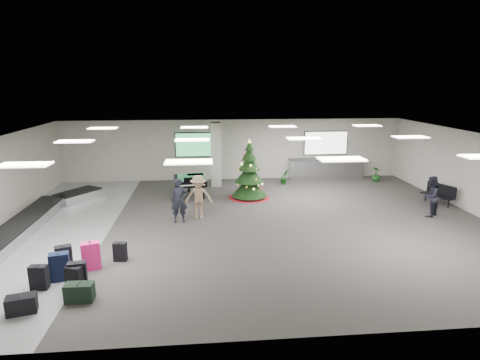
{
  "coord_description": "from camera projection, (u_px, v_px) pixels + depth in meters",
  "views": [
    {
      "loc": [
        -1.62,
        -14.08,
        5.12
      ],
      "look_at": [
        -0.23,
        1.0,
        1.4
      ],
      "focal_mm": 30.0,
      "sensor_mm": 36.0,
      "label": 1
    }
  ],
  "objects": [
    {
      "name": "ground",
      "position": [
        248.0,
        223.0,
        14.98
      ],
      "size": [
        18.0,
        18.0,
        0.0
      ],
      "primitive_type": "plane",
      "color": "#343130",
      "rests_on": "ground"
    },
    {
      "name": "room_envelope",
      "position": [
        237.0,
        158.0,
        15.04
      ],
      "size": [
        18.02,
        14.02,
        3.21
      ],
      "color": "#A19B93",
      "rests_on": "ground"
    },
    {
      "name": "baggage_carousel",
      "position": [
        28.0,
        225.0,
        14.15
      ],
      "size": [
        2.28,
        9.71,
        0.43
      ],
      "color": "silver",
      "rests_on": "ground"
    },
    {
      "name": "service_counter",
      "position": [
        326.0,
        169.0,
        21.73
      ],
      "size": [
        4.05,
        0.65,
        1.08
      ],
      "color": "silver",
      "rests_on": "ground"
    },
    {
      "name": "suitcase_0",
      "position": [
        74.0,
        278.0,
        10.06
      ],
      "size": [
        0.46,
        0.34,
        0.65
      ],
      "rotation": [
        0.0,
        0.0,
        -0.32
      ],
      "color": "black",
      "rests_on": "ground"
    },
    {
      "name": "suitcase_1",
      "position": [
        78.0,
        275.0,
        10.18
      ],
      "size": [
        0.48,
        0.3,
        0.71
      ],
      "rotation": [
        0.0,
        0.0,
        0.16
      ],
      "color": "black",
      "rests_on": "ground"
    },
    {
      "name": "pink_suitcase",
      "position": [
        91.0,
        256.0,
        11.18
      ],
      "size": [
        0.57,
        0.43,
        0.81
      ],
      "rotation": [
        0.0,
        0.0,
        0.32
      ],
      "color": "#F82079",
      "rests_on": "ground"
    },
    {
      "name": "suitcase_3",
      "position": [
        120.0,
        252.0,
        11.73
      ],
      "size": [
        0.4,
        0.26,
        0.58
      ],
      "rotation": [
        0.0,
        0.0,
        -0.14
      ],
      "color": "black",
      "rests_on": "ground"
    },
    {
      "name": "navy_suitcase",
      "position": [
        60.0,
        267.0,
        10.55
      ],
      "size": [
        0.55,
        0.4,
        0.78
      ],
      "rotation": [
        0.0,
        0.0,
        0.24
      ],
      "color": "black",
      "rests_on": "ground"
    },
    {
      "name": "suitcase_5",
      "position": [
        39.0,
        278.0,
        10.1
      ],
      "size": [
        0.44,
        0.25,
        0.66
      ],
      "rotation": [
        0.0,
        0.0,
        -0.06
      ],
      "color": "black",
      "rests_on": "ground"
    },
    {
      "name": "green_duffel",
      "position": [
        79.0,
        292.0,
        9.58
      ],
      "size": [
        0.67,
        0.35,
        0.47
      ],
      "rotation": [
        0.0,
        0.0,
        -0.02
      ],
      "color": "black",
      "rests_on": "ground"
    },
    {
      "name": "suitcase_8",
      "position": [
        64.0,
        257.0,
        11.27
      ],
      "size": [
        0.51,
        0.41,
        0.68
      ],
      "rotation": [
        0.0,
        0.0,
        0.39
      ],
      "color": "black",
      "rests_on": "ground"
    },
    {
      "name": "black_duffel",
      "position": [
        22.0,
        304.0,
        9.08
      ],
      "size": [
        0.71,
        0.5,
        0.44
      ],
      "rotation": [
        0.0,
        0.0,
        0.26
      ],
      "color": "black",
      "rests_on": "ground"
    },
    {
      "name": "christmas_tree",
      "position": [
        249.0,
        178.0,
        18.01
      ],
      "size": [
        1.89,
        1.89,
        2.69
      ],
      "color": "maroon",
      "rests_on": "ground"
    },
    {
      "name": "grand_piano",
      "position": [
        190.0,
        181.0,
        18.3
      ],
      "size": [
        1.57,
        1.93,
        1.02
      ],
      "rotation": [
        0.0,
        0.0,
        0.12
      ],
      "color": "black",
      "rests_on": "ground"
    },
    {
      "name": "bench",
      "position": [
        440.0,
        193.0,
        17.1
      ],
      "size": [
        0.96,
        1.47,
        0.88
      ],
      "rotation": [
        0.0,
        0.0,
        0.37
      ],
      "color": "black",
      "rests_on": "ground"
    },
    {
      "name": "traveler_a",
      "position": [
        179.0,
        201.0,
        14.85
      ],
      "size": [
        0.64,
        0.45,
        1.67
      ],
      "primitive_type": "imported",
      "rotation": [
        0.0,
        0.0,
        0.08
      ],
      "color": "black",
      "rests_on": "ground"
    },
    {
      "name": "traveler_b",
      "position": [
        199.0,
        197.0,
        15.31
      ],
      "size": [
        1.11,
        0.66,
        1.69
      ],
      "primitive_type": "imported",
      "rotation": [
        0.0,
        0.0,
        -0.03
      ],
      "color": "#94775B",
      "rests_on": "ground"
    },
    {
      "name": "traveler_bench",
      "position": [
        431.0,
        196.0,
        15.51
      ],
      "size": [
        0.99,
        0.97,
        1.61
      ],
      "primitive_type": "imported",
      "rotation": [
        0.0,
        0.0,
        3.84
      ],
      "color": "black",
      "rests_on": "ground"
    },
    {
      "name": "potted_plant_left",
      "position": [
        284.0,
        177.0,
        20.53
      ],
      "size": [
        0.51,
        0.45,
        0.77
      ],
      "primitive_type": "imported",
      "rotation": [
        0.0,
        0.0,
        0.31
      ],
      "color": "#174616",
      "rests_on": "ground"
    },
    {
      "name": "potted_plant_right",
      "position": [
        376.0,
        174.0,
        21.12
      ],
      "size": [
        0.57,
        0.57,
        0.78
      ],
      "primitive_type": "imported",
      "rotation": [
        0.0,
        0.0,
        1.98
      ],
      "color": "#174616",
      "rests_on": "ground"
    }
  ]
}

